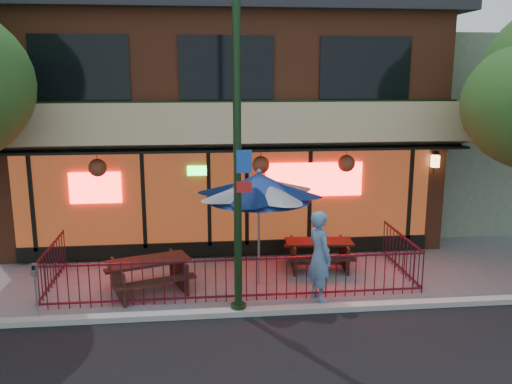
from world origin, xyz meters
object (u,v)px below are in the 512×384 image
street_light (238,163)px  patio_umbrella (259,186)px  picnic_table_right (319,250)px  parking_meter_near (35,283)px  pedestrian (319,256)px  picnic_table_left (149,271)px

street_light → patio_umbrella: 1.86m
picnic_table_right → parking_meter_near: size_ratio=1.45×
picnic_table_right → pedestrian: pedestrian is taller
picnic_table_right → patio_umbrella: (-1.64, -0.89, 1.88)m
picnic_table_right → patio_umbrella: size_ratio=0.65×
street_light → picnic_table_left: size_ratio=3.26×
street_light → patio_umbrella: street_light is taller
patio_umbrella → parking_meter_near: bearing=-161.2°
picnic_table_right → parking_meter_near: bearing=-158.5°
pedestrian → picnic_table_left: bearing=59.0°
picnic_table_left → parking_meter_near: size_ratio=1.75×
street_light → pedestrian: street_light is taller
picnic_table_left → pedestrian: bearing=-12.7°
parking_meter_near → picnic_table_right: bearing=21.5°
patio_umbrella → parking_meter_near: (-4.60, -1.56, -1.52)m
picnic_table_left → picnic_table_right: bearing=15.1°
picnic_table_right → patio_umbrella: patio_umbrella is taller
patio_umbrella → pedestrian: patio_umbrella is taller
picnic_table_left → parking_meter_near: 2.49m
street_light → parking_meter_near: size_ratio=5.69×
picnic_table_right → parking_meter_near: (-6.24, -2.46, 0.36)m
picnic_table_right → parking_meter_near: 6.71m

